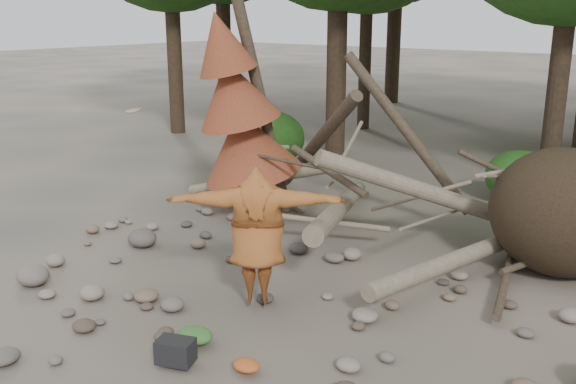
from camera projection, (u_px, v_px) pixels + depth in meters
The scene contains 11 objects.
ground at pixel (247, 328), 8.24m from camera, with size 120.00×120.00×0.00m, color #514C44.
deadfall_pile at pixel (522, 209), 10.01m from camera, with size 8.55×5.24×3.30m.
dead_conifer at pixel (239, 111), 12.07m from camera, with size 2.06×2.16×4.35m.
bush_left at pixel (270, 138), 16.76m from camera, with size 1.80×1.80×1.44m, color #1D4813.
bush_mid at pixel (519, 177), 13.55m from camera, with size 1.40×1.40×1.12m, color #275B1A.
frisbee_thrower at pixel (257, 236), 8.55m from camera, with size 3.65×1.89×2.48m.
backpack at pixel (176, 356), 7.31m from camera, with size 0.42×0.28×0.28m, color black.
cloth_green at pixel (196, 339), 7.79m from camera, with size 0.46×0.38×0.17m, color #386F2C.
cloth_orange at pixel (246, 369), 7.19m from camera, with size 0.33×0.27×0.12m, color #BE5020.
boulder_front_left at pixel (33, 275), 9.50m from camera, with size 0.51×0.46×0.31m, color slate.
boulder_mid_left at pixel (142, 238), 11.06m from camera, with size 0.52×0.47×0.31m, color #5D564F.
Camera 1 is at (4.99, -5.56, 3.92)m, focal length 40.00 mm.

